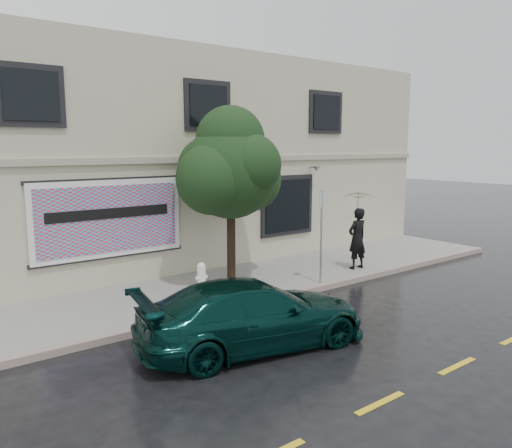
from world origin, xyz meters
TOP-DOWN VIEW (x-y plane):
  - ground at (0.00, 0.00)m, footprint 90.00×90.00m
  - sidewalk at (0.00, 3.25)m, footprint 20.00×3.50m
  - curb at (0.00, 1.50)m, footprint 20.00×0.18m
  - road_marking at (0.00, -3.50)m, footprint 19.00×0.12m
  - building at (0.00, 9.00)m, footprint 20.00×8.12m
  - billboard at (-3.20, 4.92)m, footprint 4.30×0.16m
  - car at (-2.43, -0.50)m, footprint 5.00×2.91m
  - pedestrian at (3.74, 2.21)m, footprint 0.72×0.49m
  - umbrella at (3.74, 2.21)m, footprint 1.36×1.36m
  - street_tree at (-0.30, 3.33)m, footprint 2.65×2.65m
  - fire_hydrant at (-1.50, 3.00)m, footprint 0.33×0.31m
  - sign_pole at (1.64, 1.70)m, footprint 0.31×0.14m

SIDE VIEW (x-z plane):
  - ground at x=0.00m, z-range 0.00..0.00m
  - road_marking at x=0.00m, z-range 0.00..0.01m
  - sidewalk at x=0.00m, z-range 0.00..0.15m
  - curb at x=0.00m, z-range -0.01..0.15m
  - fire_hydrant at x=-1.50m, z-range 0.14..0.94m
  - car at x=-2.43m, z-range 0.00..1.37m
  - pedestrian at x=3.74m, z-range 0.15..2.08m
  - sign_pole at x=1.64m, z-range 0.41..3.04m
  - billboard at x=-3.20m, z-range 0.95..3.15m
  - umbrella at x=3.74m, z-range 2.08..2.85m
  - street_tree at x=-0.30m, z-range 1.05..5.54m
  - building at x=0.00m, z-range 0.00..7.00m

